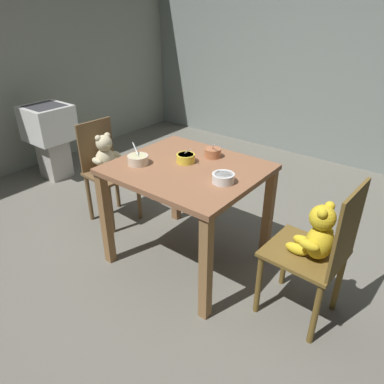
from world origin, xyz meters
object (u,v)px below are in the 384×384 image
object	(u,v)px
dining_table	(187,183)
porridge_bowl_white_near_right	(223,178)
teddy_chair_near_left	(107,163)
porridge_bowl_yellow_center	(186,158)
teddy_chair_near_right	(317,243)
porridge_bowl_cream_near_left	(138,159)
sink_basin	(50,132)
porridge_bowl_terracotta_far_center	(213,153)

from	to	relation	value
dining_table	porridge_bowl_white_near_right	world-z (taller)	porridge_bowl_white_near_right
teddy_chair_near_left	porridge_bowl_yellow_center	xyz separation A→B (m)	(0.85, 0.01, 0.26)
teddy_chair_near_right	porridge_bowl_yellow_center	distance (m)	1.01
dining_table	teddy_chair_near_left	distance (m)	0.92
dining_table	porridge_bowl_cream_near_left	size ratio (longest dim) A/B	6.57
teddy_chair_near_left	porridge_bowl_cream_near_left	xyz separation A→B (m)	(0.62, -0.21, 0.26)
teddy_chair_near_left	porridge_bowl_cream_near_left	size ratio (longest dim) A/B	5.91
teddy_chair_near_right	porridge_bowl_cream_near_left	distance (m)	1.25
porridge_bowl_cream_near_left	porridge_bowl_white_near_right	bearing A→B (deg)	11.19
dining_table	porridge_bowl_white_near_right	xyz separation A→B (m)	(0.32, -0.05, 0.15)
teddy_chair_near_left	porridge_bowl_white_near_right	xyz separation A→B (m)	(1.22, -0.09, 0.26)
porridge_bowl_cream_near_left	porridge_bowl_yellow_center	bearing A→B (deg)	43.37
dining_table	teddy_chair_near_left	size ratio (longest dim) A/B	1.11
teddy_chair_near_left	porridge_bowl_yellow_center	bearing A→B (deg)	3.80
dining_table	sink_basin	world-z (taller)	sink_basin
teddy_chair_near_left	porridge_bowl_terracotta_far_center	xyz separation A→B (m)	(0.94, 0.20, 0.26)
porridge_bowl_terracotta_far_center	sink_basin	size ratio (longest dim) A/B	0.15
teddy_chair_near_right	porridge_bowl_cream_near_left	bearing A→B (deg)	10.77
porridge_bowl_yellow_center	sink_basin	world-z (taller)	porridge_bowl_yellow_center
teddy_chair_near_left	porridge_bowl_cream_near_left	distance (m)	0.70
porridge_bowl_white_near_right	dining_table	bearing A→B (deg)	171.33
teddy_chair_near_right	porridge_bowl_white_near_right	bearing A→B (deg)	7.73
teddy_chair_near_left	porridge_bowl_white_near_right	distance (m)	1.25
teddy_chair_near_left	porridge_bowl_white_near_right	size ratio (longest dim) A/B	6.33
dining_table	teddy_chair_near_left	bearing A→B (deg)	177.29
porridge_bowl_cream_near_left	sink_basin	world-z (taller)	porridge_bowl_cream_near_left
dining_table	porridge_bowl_white_near_right	distance (m)	0.35
porridge_bowl_white_near_right	teddy_chair_near_right	bearing A→B (deg)	5.18
porridge_bowl_cream_near_left	porridge_bowl_yellow_center	distance (m)	0.32
dining_table	porridge_bowl_white_near_right	bearing A→B (deg)	-8.67
teddy_chair_near_left	sink_basin	xyz separation A→B (m)	(-1.14, 0.19, -0.01)
dining_table	porridge_bowl_terracotta_far_center	world-z (taller)	porridge_bowl_terracotta_far_center
teddy_chair_near_right	sink_basin	bearing A→B (deg)	-1.82
porridge_bowl_terracotta_far_center	teddy_chair_near_left	bearing A→B (deg)	-167.98
dining_table	porridge_bowl_yellow_center	world-z (taller)	porridge_bowl_yellow_center
sink_basin	porridge_bowl_white_near_right	bearing A→B (deg)	-6.78
dining_table	porridge_bowl_white_near_right	size ratio (longest dim) A/B	7.04
teddy_chair_near_right	porridge_bowl_terracotta_far_center	distance (m)	0.95
dining_table	porridge_bowl_yellow_center	distance (m)	0.17
dining_table	porridge_bowl_terracotta_far_center	bearing A→B (deg)	82.13
porridge_bowl_white_near_right	porridge_bowl_yellow_center	bearing A→B (deg)	164.90
porridge_bowl_white_near_right	teddy_chair_near_left	bearing A→B (deg)	175.74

